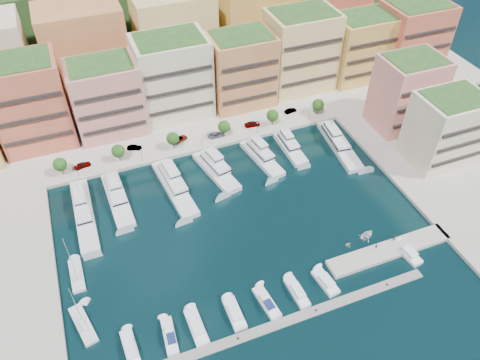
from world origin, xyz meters
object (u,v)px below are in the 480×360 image
(sailboat_1, at_px, (77,276))
(person_1, at_px, (394,237))
(lamppost_2, at_px, (201,139))
(car_4, at_px, (252,124))
(tree_2, at_px, (173,138))
(cruiser_3, at_px, (235,314))
(tree_5, at_px, (318,105))
(person_0, at_px, (376,246))
(yacht_2, at_px, (174,185))
(sailboat_0, at_px, (83,325))
(tree_0, at_px, (60,164))
(cruiser_0, at_px, (131,350))
(yacht_3, at_px, (215,169))
(car_5, at_px, (290,111))
(cruiser_6, at_px, (326,282))
(tree_1, at_px, (118,151))
(tree_4, at_px, (272,115))
(yacht_5, at_px, (290,146))
(lamppost_4, at_px, (310,114))
(tender_1, at_px, (348,244))
(car_3, at_px, (216,135))
(cruiser_4, at_px, (267,303))
(tender_2, at_px, (367,235))
(tree_3, at_px, (224,127))
(car_1, at_px, (134,148))
(lamppost_1, at_px, (141,153))
(cruiser_9, at_px, (408,254))
(lamppost_0, at_px, (77,169))
(cruiser_1, at_px, (170,336))
(yacht_0, at_px, (83,211))
(car_2, at_px, (180,139))
(cruiser_2, at_px, (197,327))
(car_0, at_px, (82,165))
(lamppost_3, at_px, (257,126))
(yacht_4, at_px, (261,156))
(yacht_6, at_px, (338,142))
(yacht_1, at_px, (117,197))

(sailboat_1, relative_size, person_1, 6.92)
(lamppost_2, xyz_separation_m, car_4, (18.02, 4.19, -2.00))
(tree_2, bearing_deg, cruiser_3, -92.62)
(tree_5, relative_size, person_0, 3.57)
(yacht_2, height_order, sailboat_0, sailboat_0)
(tree_0, xyz_separation_m, cruiser_0, (7.11, -58.10, -4.20))
(yacht_3, bearing_deg, car_5, 28.66)
(cruiser_6, bearing_deg, tree_1, 121.31)
(tree_4, height_order, lamppost_2, tree_4)
(yacht_5, bearing_deg, lamppost_4, 39.45)
(tender_1, relative_size, person_0, 1.03)
(car_3, bearing_deg, cruiser_4, 171.95)
(sailboat_0, xyz_separation_m, tender_2, (68.73, -0.58, 0.13))
(tree_3, height_order, yacht_5, tree_3)
(lamppost_4, bearing_deg, car_3, 174.17)
(yacht_2, xyz_separation_m, yacht_3, (12.82, 2.18, 0.00))
(tree_4, relative_size, car_1, 1.34)
(lamppost_1, xyz_separation_m, car_4, (36.02, 4.19, -2.00))
(yacht_2, bearing_deg, lamppost_1, 113.28)
(cruiser_9, bearing_deg, tree_0, 141.71)
(lamppost_0, relative_size, car_1, 1.00)
(yacht_2, xyz_separation_m, cruiser_1, (-12.56, -42.66, -0.64))
(cruiser_9, bearing_deg, car_1, 130.40)
(yacht_0, xyz_separation_m, car_3, (42.22, 17.33, 0.53))
(cruiser_0, height_order, cruiser_6, same)
(lamppost_0, height_order, cruiser_0, lamppost_0)
(yacht_3, height_order, tender_2, yacht_3)
(tree_4, distance_m, car_3, 18.67)
(tree_1, bearing_deg, lamppost_4, -2.20)
(tree_3, bearing_deg, lamppost_1, -174.94)
(lamppost_4, relative_size, yacht_3, 0.21)
(yacht_3, distance_m, person_0, 48.71)
(yacht_2, relative_size, car_5, 5.85)
(tree_3, distance_m, person_1, 58.84)
(car_2, bearing_deg, lamppost_0, 78.15)
(tree_2, relative_size, cruiser_3, 0.70)
(car_3, bearing_deg, lamppost_0, 94.67)
(cruiser_2, xyz_separation_m, sailboat_1, (-21.66, 22.34, -0.24))
(tender_1, distance_m, car_0, 76.23)
(tree_0, distance_m, lamppost_3, 58.05)
(car_0, bearing_deg, yacht_4, -115.26)
(yacht_2, distance_m, car_0, 27.70)
(cruiser_3, relative_size, sailboat_0, 0.61)
(yacht_5, bearing_deg, cruiser_1, -136.83)
(person_0, bearing_deg, car_2, -3.37)
(tree_4, xyz_separation_m, yacht_6, (14.96, -15.46, -3.53))
(lamppost_4, bearing_deg, car_2, 172.77)
(yacht_0, distance_m, cruiser_9, 81.58)
(yacht_1, distance_m, car_2, 28.23)
(tree_0, bearing_deg, car_2, 4.83)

